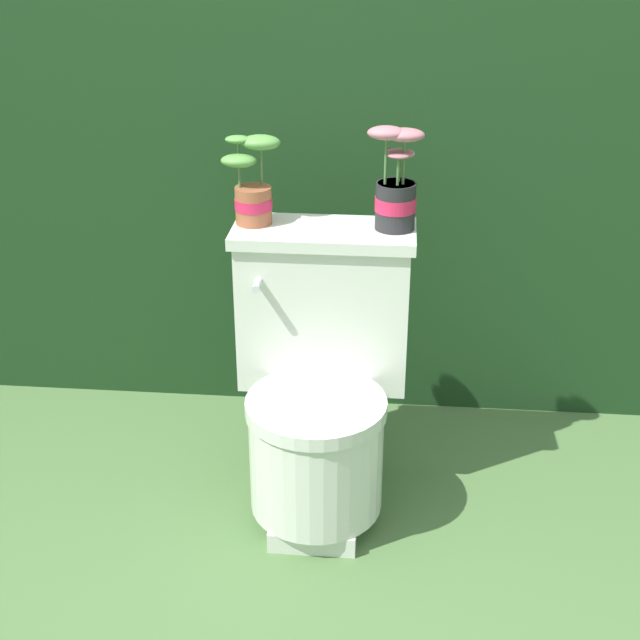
{
  "coord_description": "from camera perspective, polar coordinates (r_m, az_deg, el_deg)",
  "views": [
    {
      "loc": [
        0.13,
        -1.85,
        1.52
      ],
      "look_at": [
        -0.06,
        0.16,
        0.54
      ],
      "focal_mm": 50.0,
      "sensor_mm": 36.0,
      "label": 1
    }
  ],
  "objects": [
    {
      "name": "potted_plant_midleft",
      "position": [
        2.23,
        4.87,
        8.39
      ],
      "size": [
        0.14,
        0.1,
        0.26
      ],
      "color": "#262628",
      "rests_on": "toilet"
    },
    {
      "name": "ground_plane",
      "position": [
        2.4,
        1.08,
        -13.43
      ],
      "size": [
        12.0,
        12.0,
        0.0
      ],
      "primitive_type": "plane",
      "color": "#4C703D"
    },
    {
      "name": "hedge_backdrop",
      "position": [
        3.14,
        2.89,
        13.16
      ],
      "size": [
        4.37,
        1.09,
        1.66
      ],
      "color": "#193819",
      "rests_on": "ground"
    },
    {
      "name": "toilet",
      "position": [
        2.33,
        -0.01,
        -4.16
      ],
      "size": [
        0.47,
        0.5,
        0.75
      ],
      "color": "silver",
      "rests_on": "ground"
    },
    {
      "name": "potted_plant_left",
      "position": [
        2.28,
        -4.35,
        8.46
      ],
      "size": [
        0.15,
        0.1,
        0.22
      ],
      "color": "#9E5638",
      "rests_on": "toilet"
    }
  ]
}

